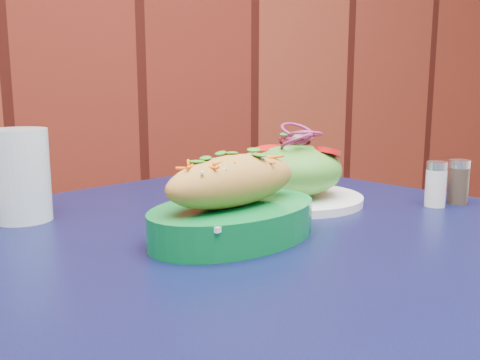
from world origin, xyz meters
name	(u,v)px	position (x,y,z in m)	size (l,w,h in m)	color
cafe_table	(257,297)	(0.27, 1.85, 0.66)	(1.03, 1.03, 0.75)	black
banh_mi_basket	(234,204)	(0.23, 1.84, 0.79)	(0.27, 0.23, 0.11)	#076E2D
salad_plate	(295,175)	(0.39, 1.98, 0.79)	(0.21, 0.21, 0.12)	white
water_glass	(20,175)	(0.00, 2.03, 0.81)	(0.08, 0.08, 0.12)	silver
salt_shaker	(436,184)	(0.57, 1.87, 0.78)	(0.03, 0.03, 0.07)	white
pepper_shaker	(458,182)	(0.62, 1.87, 0.78)	(0.03, 0.03, 0.07)	#3F3326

